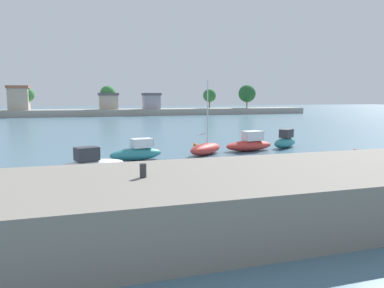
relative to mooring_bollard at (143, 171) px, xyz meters
The scene contains 12 objects.
ground_plane 9.49m from the mooring_bollard, 52.48° to the left, with size 400.00×400.00×0.00m, color slate.
seawall_embankment 5.75m from the mooring_bollard, ahead, with size 67.46×7.62×2.20m, color gray.
mooring_bollard is the anchor object (origin of this frame).
moored_boat_0 13.56m from the mooring_bollard, 96.38° to the left, with size 5.32×3.15×1.73m.
moored_boat_1 17.03m from the mooring_bollard, 81.68° to the left, with size 4.74×2.36×1.81m.
moored_boat_2 20.24m from the mooring_bollard, 63.56° to the left, with size 4.54×4.16×6.76m.
moored_boat_3 23.63m from the mooring_bollard, 53.79° to the left, with size 5.24×2.49×1.93m.
moored_boat_4 27.22m from the mooring_bollard, 47.16° to the left, with size 4.07×3.24×1.92m.
mooring_buoy_0 27.17m from the mooring_bollard, 32.75° to the left, with size 0.38×0.38×0.38m, color red.
mooring_buoy_1 21.58m from the mooring_bollard, 75.97° to the left, with size 0.25×0.25×0.25m, color red.
mooring_buoy_3 25.43m from the mooring_bollard, 67.51° to the left, with size 0.41×0.41×0.41m, color orange.
distant_shoreline 95.11m from the mooring_bollard, 85.29° to the left, with size 124.58×10.20×9.13m.
Camera 1 is at (-8.00, -21.12, 5.26)m, focal length 34.79 mm.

